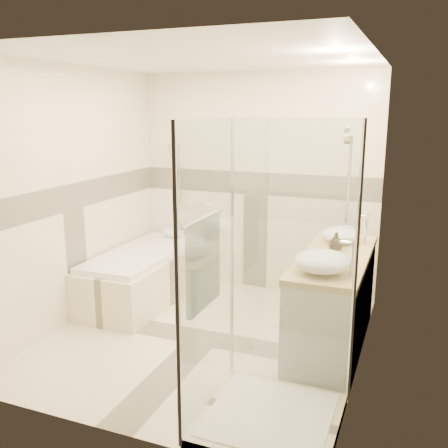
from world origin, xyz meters
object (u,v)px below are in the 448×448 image
at_px(bathtub, 144,273).
at_px(vessel_sink_far, 322,262).
at_px(shower_enclosure, 258,349).
at_px(vessel_sink_near, 341,235).
at_px(amenity_bottle_a, 334,245).
at_px(vanity, 333,300).
at_px(amenity_bottle_b, 336,242).

height_order(bathtub, vessel_sink_far, vessel_sink_far).
height_order(shower_enclosure, vessel_sink_near, shower_enclosure).
relative_size(bathtub, vessel_sink_far, 3.87).
bearing_deg(amenity_bottle_a, vessel_sink_far, -90.00).
height_order(vanity, amenity_bottle_a, amenity_bottle_a).
bearing_deg(vessel_sink_near, amenity_bottle_b, -90.00).
height_order(bathtub, shower_enclosure, shower_enclosure).
distance_m(bathtub, amenity_bottle_a, 2.25).
relative_size(amenity_bottle_a, amenity_bottle_b, 0.99).
bearing_deg(bathtub, shower_enclosure, -41.10).
bearing_deg(vessel_sink_far, shower_enclosure, -109.83).
height_order(bathtub, amenity_bottle_b, amenity_bottle_b).
distance_m(bathtub, vessel_sink_near, 2.22).
distance_m(vessel_sink_near, amenity_bottle_a, 0.44).
distance_m(vanity, amenity_bottle_b, 0.53).
xyz_separation_m(bathtub, amenity_bottle_b, (2.13, -0.20, 0.62)).
height_order(shower_enclosure, vessel_sink_far, shower_enclosure).
xyz_separation_m(vanity, shower_enclosure, (-0.29, -1.27, 0.08)).
bearing_deg(amenity_bottle_a, amenity_bottle_b, 90.00).
bearing_deg(vessel_sink_near, amenity_bottle_a, -90.00).
xyz_separation_m(vanity, amenity_bottle_b, (-0.02, 0.15, 0.51)).
relative_size(vessel_sink_near, vessel_sink_far, 0.84).
xyz_separation_m(bathtub, vanity, (2.15, -0.35, 0.12)).
bearing_deg(amenity_bottle_b, vessel_sink_near, 90.00).
bearing_deg(amenity_bottle_b, vessel_sink_far, -90.00).
xyz_separation_m(amenity_bottle_a, amenity_bottle_b, (0.00, 0.14, 0.00)).
bearing_deg(amenity_bottle_b, bathtub, 174.51).
bearing_deg(amenity_bottle_a, shower_enclosure, -102.03).
relative_size(vanity, amenity_bottle_b, 9.87).
xyz_separation_m(vanity, amenity_bottle_a, (-0.02, 0.01, 0.50)).
xyz_separation_m(shower_enclosure, vessel_sink_far, (0.27, 0.76, 0.43)).
bearing_deg(shower_enclosure, vessel_sink_far, 70.17).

